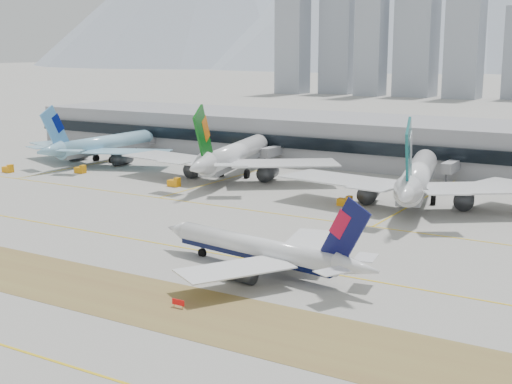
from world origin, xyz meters
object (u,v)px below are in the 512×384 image
Objects in this scene: widebody_eva at (232,157)px; widebody_cathay at (417,179)px; taxiing_airliner at (263,250)px; widebody_korean at (101,146)px; terminal at (385,141)px.

widebody_eva is 60.04m from widebody_cathay.
widebody_eva is at bearing 69.24° from widebody_cathay.
widebody_korean is at bearing -26.35° from taxiing_airliner.
taxiing_airliner is 133.72m from widebody_korean.
taxiing_airliner is at bearing -157.63° from widebody_eva.
widebody_eva reaches higher than terminal.
taxiing_airliner is at bearing -125.71° from widebody_korean.
widebody_cathay is (59.56, -7.52, 0.06)m from widebody_eva.
widebody_cathay is at bearing -62.28° from terminal.
taxiing_airliner is 127.40m from terminal.
widebody_cathay reaches higher than widebody_eva.
widebody_cathay is 0.24× the size of terminal.
taxiing_airliner is 0.79× the size of widebody_korean.
widebody_korean is at bearing 73.84° from widebody_eva.
widebody_korean is at bearing -150.28° from terminal.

